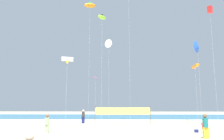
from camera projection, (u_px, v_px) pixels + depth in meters
ground_plane at (123, 137)px, 17.25m from camera, size 120.00×120.00×0.00m
ocean_band at (119, 116)px, 47.39m from camera, size 120.00×20.00×0.01m
beachgoer_charcoal_shirt at (83, 116)px, 29.96m from camera, size 0.43×0.43×1.87m
beachgoer_teal_shirt at (205, 125)px, 16.76m from camera, size 0.42×0.42×1.85m
beachgoer_sage_shirt at (47, 123)px, 19.66m from camera, size 0.39×0.39×1.69m
folding_beach_chair at (205, 128)px, 19.97m from camera, size 0.52×0.65×0.89m
volleyball_net at (123, 112)px, 27.82m from camera, size 7.16×0.69×2.40m
beach_handbag at (196, 131)px, 20.16m from camera, size 0.36×0.18×0.29m
kite_lime_inflatable at (102, 17)px, 31.09m from camera, size 1.43×1.59×15.30m
kite_blue_delta at (197, 47)px, 32.27m from camera, size 1.46×1.53×11.94m
kite_magenta_diamond at (95, 78)px, 37.14m from camera, size 0.74×0.74×7.31m
kite_orange_tube at (195, 66)px, 29.41m from camera, size 0.44×2.16×7.89m
kite_white_tube at (67, 59)px, 24.60m from camera, size 1.36×0.85×7.88m
kite_white_delta at (109, 44)px, 37.58m from camera, size 1.41×1.09×13.68m
kite_red_box at (210, 10)px, 27.32m from camera, size 0.73×0.73×14.75m
kite_orange_inflatable at (90, 5)px, 36.63m from camera, size 2.32×2.05×19.64m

